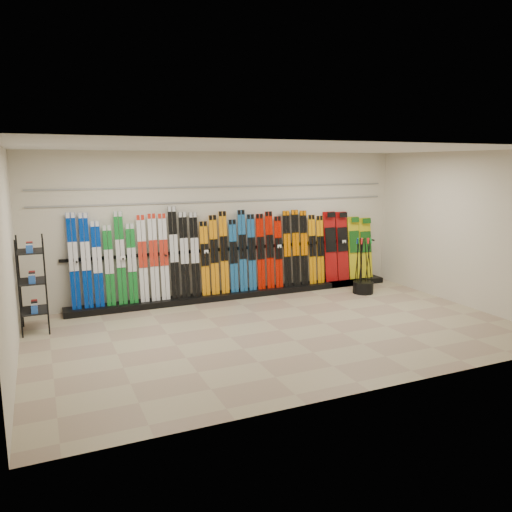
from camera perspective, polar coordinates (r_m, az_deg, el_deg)
name	(u,v)px	position (r m, az deg, el deg)	size (l,w,h in m)	color
floor	(280,330)	(8.49, 2.71, -8.46)	(8.00, 8.00, 0.00)	gray
back_wall	(227,225)	(10.40, -3.37, 3.54)	(8.00, 8.00, 0.00)	beige
left_wall	(7,261)	(7.30, -26.55, -0.51)	(5.00, 5.00, 0.00)	beige
right_wall	(464,229)	(10.53, 22.70, 2.83)	(5.00, 5.00, 0.00)	beige
ceiling	(281,148)	(8.04, 2.90, 12.23)	(8.00, 8.00, 0.00)	silver
ski_rack_base	(241,294)	(10.55, -1.72, -4.32)	(8.00, 0.40, 0.12)	black
skis	(208,255)	(10.15, -5.53, 0.14)	(5.38, 0.19, 1.82)	#022B94
snowboards	(348,247)	(11.70, 10.45, 1.02)	(1.27, 0.24, 1.58)	#990C0C
accessory_rack	(33,284)	(9.03, -24.17, -2.97)	(0.40, 0.60, 1.59)	black
pole_bin	(363,287)	(11.05, 12.14, -3.53)	(0.44, 0.44, 0.25)	black
ski_poles	(362,265)	(10.95, 12.07, -1.05)	(0.39, 0.21, 1.18)	black
slatwall_rail_0	(227,201)	(10.34, -3.36, 6.28)	(7.60, 0.02, 0.03)	gray
slatwall_rail_1	(227,186)	(10.32, -3.37, 7.94)	(7.60, 0.02, 0.03)	gray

